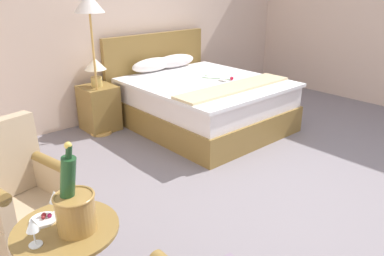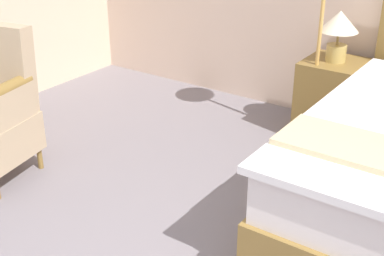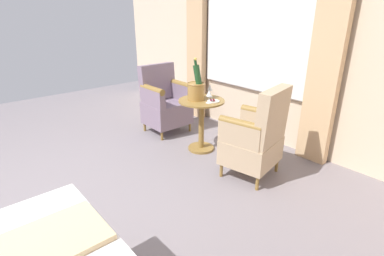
# 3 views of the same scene
# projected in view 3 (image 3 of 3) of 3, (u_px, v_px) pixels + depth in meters

# --- Properties ---
(wall_window_side) EXTENTS (0.27, 6.18, 2.87)m
(wall_window_side) POSITION_uv_depth(u_px,v_px,m) (257.00, 31.00, 3.98)
(wall_window_side) COLOR beige
(wall_window_side) RESTS_ON ground
(side_table_round) EXTENTS (0.57, 0.57, 0.67)m
(side_table_round) POSITION_uv_depth(u_px,v_px,m) (201.00, 120.00, 3.77)
(side_table_round) COLOR olive
(side_table_round) RESTS_ON ground
(champagne_bucket) EXTENTS (0.22, 0.22, 0.51)m
(champagne_bucket) POSITION_uv_depth(u_px,v_px,m) (196.00, 88.00, 3.64)
(champagne_bucket) COLOR #A1773A
(champagne_bucket) RESTS_ON side_table_round
(wine_glass_near_bucket) EXTENTS (0.07, 0.07, 0.16)m
(wine_glass_near_bucket) POSITION_uv_depth(u_px,v_px,m) (209.00, 94.00, 3.52)
(wine_glass_near_bucket) COLOR white
(wine_glass_near_bucket) RESTS_ON side_table_round
(wine_glass_near_edge) EXTENTS (0.07, 0.07, 0.16)m
(wine_glass_near_edge) POSITION_uv_depth(u_px,v_px,m) (210.00, 88.00, 3.77)
(wine_glass_near_edge) COLOR white
(wine_glass_near_edge) RESTS_ON side_table_round
(snack_plate) EXTENTS (0.15, 0.15, 0.04)m
(snack_plate) POSITION_uv_depth(u_px,v_px,m) (213.00, 101.00, 3.61)
(snack_plate) COLOR white
(snack_plate) RESTS_ON side_table_round
(armchair_by_window) EXTENTS (0.65, 0.63, 1.00)m
(armchair_by_window) POSITION_uv_depth(u_px,v_px,m) (256.00, 137.00, 3.14)
(armchair_by_window) COLOR olive
(armchair_by_window) RESTS_ON ground
(armchair_facing_bed) EXTENTS (0.59, 0.56, 0.98)m
(armchair_facing_bed) POSITION_uv_depth(u_px,v_px,m) (165.00, 103.00, 4.37)
(armchair_facing_bed) COLOR olive
(armchair_facing_bed) RESTS_ON ground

